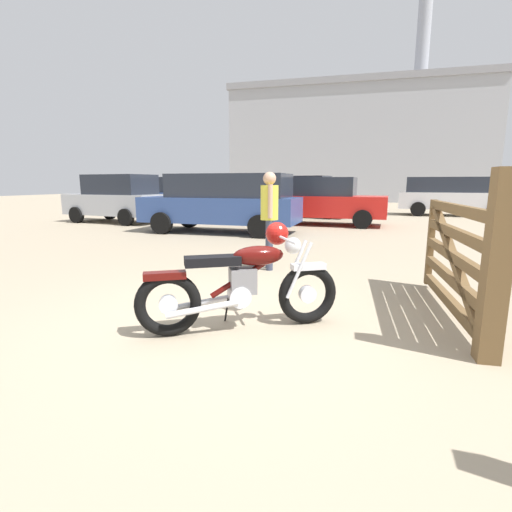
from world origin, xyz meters
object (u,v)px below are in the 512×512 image
at_px(dark_sedan_left, 118,198).
at_px(red_hatchback_near, 451,195).
at_px(blue_hatchback_right, 199,195).
at_px(bystander, 269,210).
at_px(pale_sedan_back, 224,201).
at_px(timber_gate, 462,258).
at_px(silver_sedan_mid, 304,196).
at_px(white_estate_far, 326,201).
at_px(vintage_motorcycle, 246,282).

distance_m(dark_sedan_left, red_hatchback_near, 14.45).
bearing_deg(blue_hatchback_right, bystander, 121.83).
xyz_separation_m(pale_sedan_back, blue_hatchback_right, (-3.36, 5.25, 0.00)).
bearing_deg(timber_gate, silver_sedan_mid, 12.78).
bearing_deg(timber_gate, white_estate_far, 10.75).
xyz_separation_m(timber_gate, dark_sedan_left, (-10.24, 8.02, 0.21)).
relative_size(bystander, white_estate_far, 0.39).
bearing_deg(dark_sedan_left, silver_sedan_mid, -135.97).
distance_m(white_estate_far, blue_hatchback_right, 6.36).
height_order(white_estate_far, blue_hatchback_right, blue_hatchback_right).
bearing_deg(vintage_motorcycle, silver_sedan_mid, 66.51).
height_order(timber_gate, silver_sedan_mid, silver_sedan_mid).
height_order(bystander, white_estate_far, white_estate_far).
bearing_deg(bystander, red_hatchback_near, -130.20).
distance_m(vintage_motorcycle, timber_gate, 2.27).
bearing_deg(timber_gate, bystander, 48.84).
bearing_deg(dark_sedan_left, bystander, 148.56).
bearing_deg(dark_sedan_left, pale_sedan_back, 169.04).
xyz_separation_m(vintage_motorcycle, red_hatchback_near, (4.42, 16.00, 0.45)).
xyz_separation_m(white_estate_far, red_hatchback_near, (4.95, 5.66, 0.10)).
xyz_separation_m(bystander, pale_sedan_back, (-2.66, 4.46, -0.08)).
height_order(vintage_motorcycle, red_hatchback_near, red_hatchback_near).
xyz_separation_m(pale_sedan_back, red_hatchback_near, (7.59, 8.79, 0.00)).
bearing_deg(silver_sedan_mid, dark_sedan_left, -134.21).
bearing_deg(red_hatchback_near, silver_sedan_mid, -155.14).
xyz_separation_m(dark_sedan_left, pale_sedan_back, (4.97, -1.63, 0.02)).
bearing_deg(blue_hatchback_right, red_hatchback_near, -162.03).
distance_m(timber_gate, red_hatchback_near, 15.36).
bearing_deg(pale_sedan_back, silver_sedan_mid, -101.55).
bearing_deg(vintage_motorcycle, red_hatchback_near, 43.06).
bearing_deg(pale_sedan_back, white_estate_far, -130.28).
relative_size(timber_gate, blue_hatchback_right, 0.54).
distance_m(white_estate_far, pale_sedan_back, 4.09).
distance_m(blue_hatchback_right, red_hatchback_near, 11.51).
xyz_separation_m(vintage_motorcycle, blue_hatchback_right, (-6.53, 12.45, 0.45)).
distance_m(vintage_motorcycle, white_estate_far, 10.35).
distance_m(timber_gate, silver_sedan_mid, 13.31).
bearing_deg(bystander, dark_sedan_left, -58.40).
height_order(pale_sedan_back, red_hatchback_near, same).
xyz_separation_m(vintage_motorcycle, bystander, (-0.51, 2.74, 0.53)).
bearing_deg(red_hatchback_near, timber_gate, -95.29).
xyz_separation_m(timber_gate, silver_sedan_mid, (-4.01, 12.69, 0.21)).
bearing_deg(timber_gate, vintage_motorcycle, 106.45).
bearing_deg(vintage_motorcycle, blue_hatchback_right, 86.16).
bearing_deg(bystander, silver_sedan_mid, -102.43).
relative_size(white_estate_far, blue_hatchback_right, 0.90).
height_order(vintage_motorcycle, white_estate_far, white_estate_far).
bearing_deg(timber_gate, red_hatchback_near, -13.41).
bearing_deg(dark_sedan_left, timber_gate, 149.10).
distance_m(vintage_motorcycle, bystander, 2.84).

